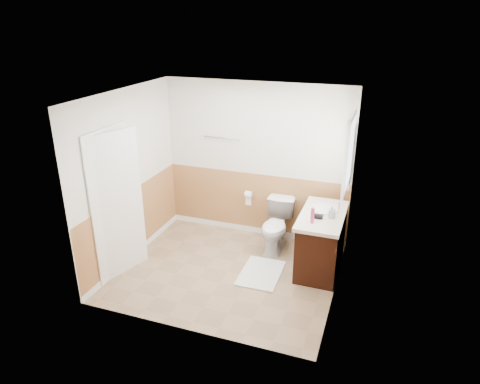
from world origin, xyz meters
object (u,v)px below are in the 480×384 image
at_px(vanity_cabinet, 321,243).
at_px(lotion_bottle, 312,215).
at_px(bath_mat, 261,273).
at_px(toilet, 276,226).
at_px(soap_dispenser, 332,212).

relative_size(vanity_cabinet, lotion_bottle, 5.00).
distance_m(bath_mat, lotion_bottle, 1.16).
bearing_deg(vanity_cabinet, toilet, 156.75).
bearing_deg(soap_dispenser, bath_mat, -156.19).
bearing_deg(lotion_bottle, soap_dispenser, 48.86).
bearing_deg(toilet, lotion_bottle, -45.75).
xyz_separation_m(bath_mat, soap_dispenser, (0.87, 0.38, 0.93)).
bearing_deg(toilet, bath_mat, -91.00).
height_order(bath_mat, lotion_bottle, lotion_bottle).
bearing_deg(lotion_bottle, vanity_cabinet, 72.68).
height_order(vanity_cabinet, lotion_bottle, lotion_bottle).
relative_size(toilet, soap_dispenser, 4.41).
xyz_separation_m(bath_mat, lotion_bottle, (0.65, 0.13, 0.95)).
xyz_separation_m(toilet, vanity_cabinet, (0.75, -0.32, 0.02)).
bearing_deg(bath_mat, vanity_cabinet, 31.14).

